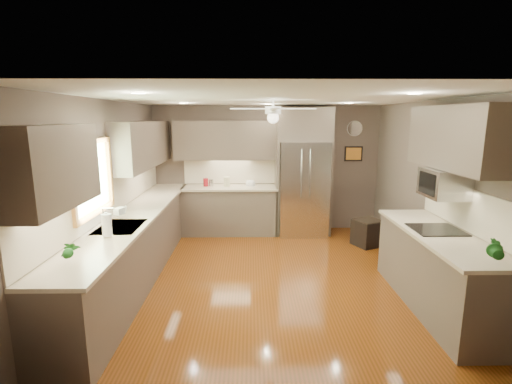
{
  "coord_description": "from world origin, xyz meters",
  "views": [
    {
      "loc": [
        -0.31,
        -4.92,
        2.26
      ],
      "look_at": [
        -0.23,
        0.6,
        1.15
      ],
      "focal_mm": 26.0,
      "sensor_mm": 36.0,
      "label": 1
    }
  ],
  "objects_px": {
    "canister_c": "(227,182)",
    "soap_bottle": "(120,211)",
    "potted_plant_left": "(68,250)",
    "potted_plant_right": "(497,250)",
    "refrigerator": "(303,174)",
    "microwave": "(444,183)",
    "canister_b": "(211,183)",
    "canister_a": "(206,182)",
    "bowl": "(251,185)",
    "stool": "(367,233)",
    "paper_towel": "(107,225)"
  },
  "relations": [
    {
      "from": "canister_c",
      "to": "soap_bottle",
      "type": "relative_size",
      "value": 0.96
    },
    {
      "from": "potted_plant_left",
      "to": "potted_plant_right",
      "type": "xyz_separation_m",
      "value": [
        3.87,
        -0.07,
        0.01
      ]
    },
    {
      "from": "refrigerator",
      "to": "microwave",
      "type": "bearing_deg",
      "value": -63.91
    },
    {
      "from": "canister_b",
      "to": "microwave",
      "type": "height_order",
      "value": "microwave"
    },
    {
      "from": "canister_b",
      "to": "canister_c",
      "type": "distance_m",
      "value": 0.31
    },
    {
      "from": "canister_a",
      "to": "bowl",
      "type": "bearing_deg",
      "value": -0.3
    },
    {
      "from": "canister_a",
      "to": "microwave",
      "type": "bearing_deg",
      "value": -40.77
    },
    {
      "from": "canister_c",
      "to": "potted_plant_left",
      "type": "xyz_separation_m",
      "value": [
        -1.19,
        -3.93,
        0.06
      ]
    },
    {
      "from": "potted_plant_right",
      "to": "stool",
      "type": "bearing_deg",
      "value": 92.2
    },
    {
      "from": "bowl",
      "to": "refrigerator",
      "type": "distance_m",
      "value": 1.04
    },
    {
      "from": "potted_plant_left",
      "to": "paper_towel",
      "type": "bearing_deg",
      "value": 87.25
    },
    {
      "from": "microwave",
      "to": "canister_b",
      "type": "bearing_deg",
      "value": 138.16
    },
    {
      "from": "bowl",
      "to": "microwave",
      "type": "relative_size",
      "value": 0.36
    },
    {
      "from": "canister_b",
      "to": "microwave",
      "type": "distance_m",
      "value": 4.21
    },
    {
      "from": "canister_a",
      "to": "potted_plant_right",
      "type": "relative_size",
      "value": 0.5
    },
    {
      "from": "stool",
      "to": "microwave",
      "type": "bearing_deg",
      "value": -82.8
    },
    {
      "from": "potted_plant_right",
      "to": "stool",
      "type": "xyz_separation_m",
      "value": [
        -0.12,
        3.21,
        -0.86
      ]
    },
    {
      "from": "potted_plant_right",
      "to": "paper_towel",
      "type": "relative_size",
      "value": 1.15
    },
    {
      "from": "potted_plant_right",
      "to": "paper_towel",
      "type": "height_order",
      "value": "potted_plant_right"
    },
    {
      "from": "canister_a",
      "to": "stool",
      "type": "relative_size",
      "value": 0.27
    },
    {
      "from": "potted_plant_left",
      "to": "potted_plant_right",
      "type": "relative_size",
      "value": 0.94
    },
    {
      "from": "canister_b",
      "to": "bowl",
      "type": "height_order",
      "value": "canister_b"
    },
    {
      "from": "canister_c",
      "to": "microwave",
      "type": "height_order",
      "value": "microwave"
    },
    {
      "from": "bowl",
      "to": "stool",
      "type": "distance_m",
      "value": 2.36
    },
    {
      "from": "potted_plant_right",
      "to": "stool",
      "type": "relative_size",
      "value": 0.55
    },
    {
      "from": "soap_bottle",
      "to": "stool",
      "type": "xyz_separation_m",
      "value": [
        3.84,
        1.52,
        -0.8
      ]
    },
    {
      "from": "canister_c",
      "to": "canister_a",
      "type": "bearing_deg",
      "value": 176.11
    },
    {
      "from": "canister_a",
      "to": "soap_bottle",
      "type": "height_order",
      "value": "soap_bottle"
    },
    {
      "from": "potted_plant_left",
      "to": "potted_plant_right",
      "type": "bearing_deg",
      "value": -1.0
    },
    {
      "from": "potted_plant_left",
      "to": "refrigerator",
      "type": "xyz_separation_m",
      "value": [
        2.66,
        3.89,
        0.1
      ]
    },
    {
      "from": "canister_a",
      "to": "paper_towel",
      "type": "relative_size",
      "value": 0.57
    },
    {
      "from": "potted_plant_left",
      "to": "microwave",
      "type": "height_order",
      "value": "microwave"
    },
    {
      "from": "canister_b",
      "to": "soap_bottle",
      "type": "bearing_deg",
      "value": -112.5
    },
    {
      "from": "bowl",
      "to": "canister_a",
      "type": "bearing_deg",
      "value": 179.7
    },
    {
      "from": "soap_bottle",
      "to": "bowl",
      "type": "distance_m",
      "value": 2.91
    },
    {
      "from": "canister_a",
      "to": "paper_towel",
      "type": "height_order",
      "value": "paper_towel"
    },
    {
      "from": "canister_a",
      "to": "potted_plant_right",
      "type": "xyz_separation_m",
      "value": [
        3.1,
        -4.02,
        0.08
      ]
    },
    {
      "from": "soap_bottle",
      "to": "canister_b",
      "type": "bearing_deg",
      "value": 67.5
    },
    {
      "from": "canister_c",
      "to": "refrigerator",
      "type": "relative_size",
      "value": 0.08
    },
    {
      "from": "paper_towel",
      "to": "canister_b",
      "type": "bearing_deg",
      "value": 75.11
    },
    {
      "from": "canister_c",
      "to": "microwave",
      "type": "distance_m",
      "value": 3.95
    },
    {
      "from": "canister_b",
      "to": "paper_towel",
      "type": "xyz_separation_m",
      "value": [
        -0.84,
        -3.15,
        0.07
      ]
    },
    {
      "from": "stool",
      "to": "canister_a",
      "type": "bearing_deg",
      "value": 164.66
    },
    {
      "from": "paper_towel",
      "to": "potted_plant_left",
      "type": "bearing_deg",
      "value": -92.75
    },
    {
      "from": "refrigerator",
      "to": "paper_towel",
      "type": "height_order",
      "value": "refrigerator"
    },
    {
      "from": "canister_b",
      "to": "stool",
      "type": "bearing_deg",
      "value": -16.09
    },
    {
      "from": "canister_c",
      "to": "refrigerator",
      "type": "distance_m",
      "value": 1.49
    },
    {
      "from": "canister_c",
      "to": "refrigerator",
      "type": "xyz_separation_m",
      "value": [
        1.48,
        -0.04,
        0.16
      ]
    },
    {
      "from": "refrigerator",
      "to": "potted_plant_right",
      "type": "bearing_deg",
      "value": -73.1
    },
    {
      "from": "stool",
      "to": "refrigerator",
      "type": "bearing_deg",
      "value": 145.31
    }
  ]
}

